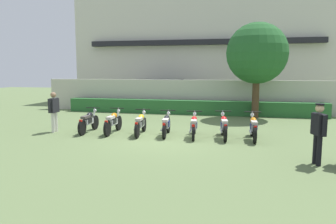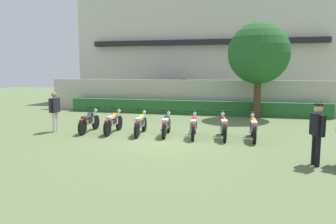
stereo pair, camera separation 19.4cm
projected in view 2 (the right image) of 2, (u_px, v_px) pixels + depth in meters
name	position (u px, v px, depth m)	size (l,w,h in m)	color
ground	(162.00, 139.00, 11.69)	(60.00, 60.00, 0.00)	#607547
building	(209.00, 49.00, 25.33)	(19.19, 6.50, 8.29)	beige
compound_wall	(194.00, 96.00, 18.85)	(18.23, 0.30, 1.92)	#BCB7A8
hedge_row	(192.00, 107.00, 18.25)	(14.58, 0.70, 0.78)	#28602D
parked_car	(164.00, 94.00, 21.40)	(4.71, 2.58, 1.89)	#9EA3A8
tree_near_inspector	(259.00, 54.00, 16.39)	(3.13, 3.13, 4.91)	#4C3823
motorcycle_in_row_0	(89.00, 121.00, 12.97)	(0.60, 1.87, 0.96)	black
motorcycle_in_row_1	(113.00, 122.00, 12.77)	(0.60, 1.93, 0.96)	black
motorcycle_in_row_2	(141.00, 123.00, 12.47)	(0.60, 1.90, 0.95)	black
motorcycle_in_row_3	(166.00, 124.00, 12.26)	(0.60, 1.79, 0.94)	black
motorcycle_in_row_4	(194.00, 126.00, 11.97)	(0.60, 1.86, 0.94)	black
motorcycle_in_row_5	(224.00, 126.00, 11.76)	(0.60, 1.87, 0.97)	black
motorcycle_in_row_6	(253.00, 128.00, 11.50)	(0.60, 1.90, 0.97)	black
inspector_person	(55.00, 109.00, 12.95)	(0.22, 0.66, 1.62)	silver
officer_0	(317.00, 129.00, 8.36)	(0.32, 0.64, 1.63)	black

